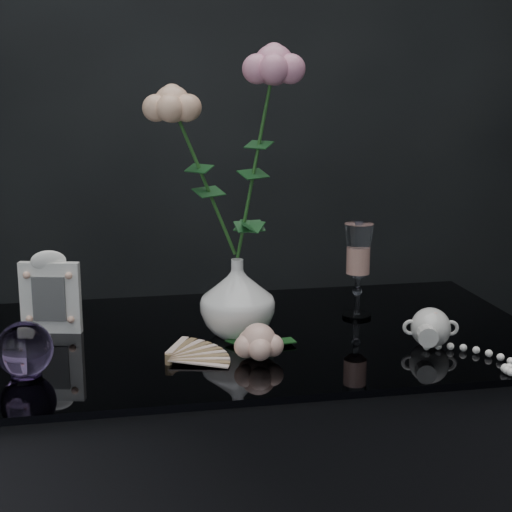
{
  "coord_description": "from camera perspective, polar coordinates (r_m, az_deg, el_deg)",
  "views": [
    {
      "loc": [
        -0.24,
        -1.27,
        1.21
      ],
      "look_at": [
        0.0,
        -0.02,
        0.92
      ],
      "focal_mm": 55.0,
      "sensor_mm": 36.0,
      "label": 1
    }
  ],
  "objects": [
    {
      "name": "wine_glass",
      "position": [
        1.5,
        7.42,
        -1.08
      ],
      "size": [
        0.07,
        0.07,
        0.18
      ],
      "primitive_type": null,
      "rotation": [
        0.0,
        0.0,
        -0.31
      ],
      "color": "white",
      "rests_on": "table"
    },
    {
      "name": "vase",
      "position": [
        1.39,
        -1.36,
        -3.05
      ],
      "size": [
        0.18,
        0.18,
        0.14
      ],
      "primitive_type": "imported",
      "rotation": [
        0.0,
        0.0,
        -0.42
      ],
      "color": "white",
      "rests_on": "table"
    },
    {
      "name": "pearl_jar",
      "position": [
        1.38,
        12.59,
        -4.98
      ],
      "size": [
        0.29,
        0.29,
        0.07
      ],
      "primitive_type": null,
      "rotation": [
        0.0,
        0.0,
        -0.25
      ],
      "color": "silver",
      "rests_on": "table"
    },
    {
      "name": "picture_frame",
      "position": [
        1.45,
        -14.74,
        -2.53
      ],
      "size": [
        0.13,
        0.11,
        0.15
      ],
      "primitive_type": null,
      "rotation": [
        0.0,
        0.0,
        -0.24
      ],
      "color": "white",
      "rests_on": "table"
    },
    {
      "name": "roses",
      "position": [
        1.34,
        -1.79,
        7.84
      ],
      "size": [
        0.26,
        0.12,
        0.42
      ],
      "color": "#E2AE8B",
      "rests_on": "vase"
    },
    {
      "name": "paper_fan",
      "position": [
        1.28,
        -6.38,
        -7.39
      ],
      "size": [
        0.21,
        0.17,
        0.02
      ],
      "primitive_type": null,
      "rotation": [
        0.0,
        0.0,
        0.05
      ],
      "color": "#FEEDCB",
      "rests_on": "table"
    },
    {
      "name": "loose_rose",
      "position": [
        1.28,
        0.18,
        -6.24
      ],
      "size": [
        0.19,
        0.22,
        0.06
      ],
      "primitive_type": null,
      "rotation": [
        0.0,
        0.0,
        -0.39
      ],
      "color": "#FFBAA4",
      "rests_on": "table"
    },
    {
      "name": "paperweight",
      "position": [
        1.26,
        -16.46,
        -6.51
      ],
      "size": [
        0.11,
        0.11,
        0.09
      ],
      "primitive_type": null,
      "rotation": [
        0.0,
        0.0,
        -0.32
      ],
      "color": "#A07BC9",
      "rests_on": "table"
    }
  ]
}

